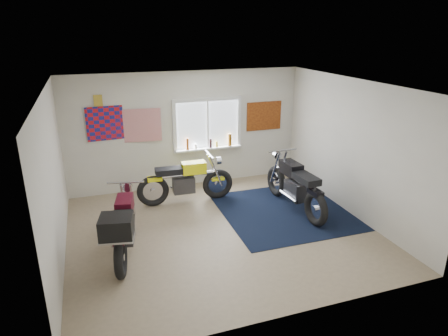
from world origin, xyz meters
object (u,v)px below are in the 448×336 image
object	(u,v)px
yellow_triumph	(185,182)
navy_rug	(284,211)
maroon_tourer	(123,227)
black_chrome_bike	(295,187)

from	to	relation	value
yellow_triumph	navy_rug	bearing A→B (deg)	-30.30
yellow_triumph	maroon_tourer	xyz separation A→B (m)	(-1.48, -1.84, 0.09)
maroon_tourer	navy_rug	bearing A→B (deg)	-66.29
navy_rug	yellow_triumph	world-z (taller)	yellow_triumph
navy_rug	black_chrome_bike	world-z (taller)	black_chrome_bike
navy_rug	maroon_tourer	distance (m)	3.40
black_chrome_bike	maroon_tourer	world-z (taller)	black_chrome_bike
navy_rug	black_chrome_bike	bearing A→B (deg)	9.44
navy_rug	yellow_triumph	xyz separation A→B (m)	(-1.80, 1.14, 0.46)
yellow_triumph	maroon_tourer	distance (m)	2.36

